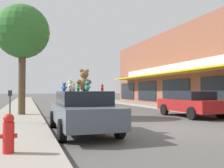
% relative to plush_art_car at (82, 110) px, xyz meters
% --- Properties ---
extents(ground_plane, '(260.00, 260.00, 0.00)m').
position_rel_plush_art_car_xyz_m(ground_plane, '(3.38, -0.29, -0.75)').
color(ground_plane, '#514F4C').
extents(sidewalk_near, '(2.40, 90.00, 0.17)m').
position_rel_plush_art_car_xyz_m(sidewalk_near, '(-2.26, -0.29, -0.67)').
color(sidewalk_near, gray).
rests_on(sidewalk_near, ground_plane).
extents(plush_art_car, '(1.92, 4.62, 1.40)m').
position_rel_plush_art_car_xyz_m(plush_art_car, '(0.00, 0.00, 0.00)').
color(plush_art_car, '#4C5660').
rests_on(plush_art_car, ground_plane).
extents(teddy_bear_giant, '(0.59, 0.38, 0.78)m').
position_rel_plush_art_car_xyz_m(teddy_bear_giant, '(0.10, 0.10, 1.02)').
color(teddy_bear_giant, olive).
rests_on(teddy_bear_giant, plush_art_car).
extents(teddy_bear_white, '(0.22, 0.19, 0.30)m').
position_rel_plush_art_car_xyz_m(teddy_bear_white, '(-0.38, -0.52, 0.79)').
color(teddy_bear_white, white).
rests_on(teddy_bear_white, plush_art_car).
extents(teddy_bear_blue, '(0.23, 0.19, 0.31)m').
position_rel_plush_art_car_xyz_m(teddy_bear_blue, '(-0.56, 0.38, 0.80)').
color(teddy_bear_blue, blue).
rests_on(teddy_bear_blue, plush_art_car).
extents(teddy_bear_red, '(0.14, 0.16, 0.22)m').
position_rel_plush_art_car_xyz_m(teddy_bear_red, '(0.41, -1.03, 0.75)').
color(teddy_bear_red, red).
rests_on(teddy_bear_red, plush_art_car).
extents(teddy_bear_green, '(0.13, 0.17, 0.23)m').
position_rel_plush_art_car_xyz_m(teddy_bear_green, '(-0.22, -0.48, 0.76)').
color(teddy_bear_green, green).
rests_on(teddy_bear_green, plush_art_car).
extents(teddy_bear_cream, '(0.20, 0.28, 0.37)m').
position_rel_plush_art_car_xyz_m(teddy_bear_cream, '(-0.53, -0.79, 0.83)').
color(teddy_bear_cream, beige).
rests_on(teddy_bear_cream, plush_art_car).
extents(teddy_bear_teal, '(0.20, 0.25, 0.33)m').
position_rel_plush_art_car_xyz_m(teddy_bear_teal, '(0.06, -0.55, 0.81)').
color(teddy_bear_teal, teal).
rests_on(teddy_bear_teal, plush_art_car).
extents(teddy_bear_purple, '(0.20, 0.18, 0.27)m').
position_rel_plush_art_car_xyz_m(teddy_bear_purple, '(0.31, 0.93, 0.78)').
color(teddy_bear_purple, purple).
rests_on(teddy_bear_purple, plush_art_car).
extents(parked_car_far_center, '(1.96, 4.16, 1.38)m').
position_rel_plush_art_car_xyz_m(parked_car_far_center, '(6.70, 3.13, -0.01)').
color(parked_car_far_center, maroon).
rests_on(parked_car_far_center, ground_plane).
extents(street_tree, '(2.87, 2.87, 5.88)m').
position_rel_plush_art_car_xyz_m(street_tree, '(-2.05, 5.73, 3.80)').
color(street_tree, brown).
rests_on(street_tree, sidewalk_near).
extents(fire_hydrant, '(0.33, 0.22, 0.79)m').
position_rel_plush_art_car_xyz_m(fire_hydrant, '(-2.12, -2.98, -0.19)').
color(fire_hydrant, red).
rests_on(fire_hydrant, sidewalk_near).
extents(parking_meter, '(0.14, 0.10, 1.27)m').
position_rel_plush_art_car_xyz_m(parking_meter, '(-2.41, 2.09, 0.22)').
color(parking_meter, '#4C4C51').
rests_on(parking_meter, sidewalk_near).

